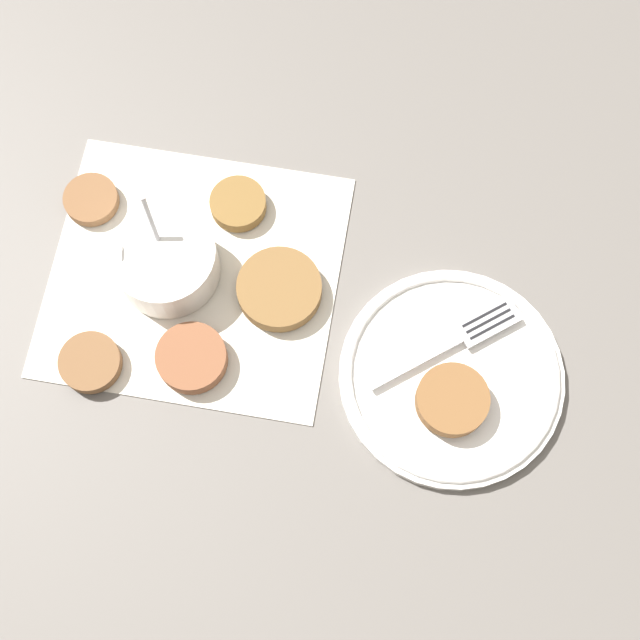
# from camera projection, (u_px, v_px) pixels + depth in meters

# --- Properties ---
(ground_plane) EXTENTS (4.00, 4.00, 0.00)m
(ground_plane) POSITION_uv_depth(u_px,v_px,m) (176.00, 261.00, 0.92)
(ground_plane) COLOR #605B56
(napkin) EXTENTS (0.34, 0.32, 0.00)m
(napkin) POSITION_uv_depth(u_px,v_px,m) (194.00, 275.00, 0.91)
(napkin) COLOR silver
(napkin) RESTS_ON ground_plane
(sauce_bowl) EXTENTS (0.11, 0.10, 0.10)m
(sauce_bowl) POSITION_uv_depth(u_px,v_px,m) (165.00, 263.00, 0.89)
(sauce_bowl) COLOR white
(sauce_bowl) RESTS_ON napkin
(fritter_0) EXTENTS (0.09, 0.09, 0.02)m
(fritter_0) POSITION_uv_depth(u_px,v_px,m) (279.00, 289.00, 0.89)
(fritter_0) COLOR brown
(fritter_0) RESTS_ON napkin
(fritter_1) EXTENTS (0.06, 0.06, 0.01)m
(fritter_1) POSITION_uv_depth(u_px,v_px,m) (90.00, 362.00, 0.87)
(fritter_1) COLOR brown
(fritter_1) RESTS_ON napkin
(fritter_2) EXTENTS (0.06, 0.06, 0.02)m
(fritter_2) POSITION_uv_depth(u_px,v_px,m) (238.00, 204.00, 0.92)
(fritter_2) COLOR brown
(fritter_2) RESTS_ON napkin
(fritter_3) EXTENTS (0.07, 0.07, 0.02)m
(fritter_3) POSITION_uv_depth(u_px,v_px,m) (192.00, 358.00, 0.87)
(fritter_3) COLOR brown
(fritter_3) RESTS_ON napkin
(fritter_4) EXTENTS (0.06, 0.06, 0.01)m
(fritter_4) POSITION_uv_depth(u_px,v_px,m) (91.00, 200.00, 0.93)
(fritter_4) COLOR brown
(fritter_4) RESTS_ON napkin
(serving_plate) EXTENTS (0.22, 0.22, 0.02)m
(serving_plate) POSITION_uv_depth(u_px,v_px,m) (451.00, 376.00, 0.87)
(serving_plate) COLOR white
(serving_plate) RESTS_ON ground_plane
(fritter_on_plate) EXTENTS (0.07, 0.07, 0.02)m
(fritter_on_plate) POSITION_uv_depth(u_px,v_px,m) (452.00, 400.00, 0.84)
(fritter_on_plate) COLOR brown
(fritter_on_plate) RESTS_ON serving_plate
(fork) EXTENTS (0.16, 0.09, 0.00)m
(fork) POSITION_uv_depth(u_px,v_px,m) (459.00, 337.00, 0.87)
(fork) COLOR silver
(fork) RESTS_ON serving_plate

